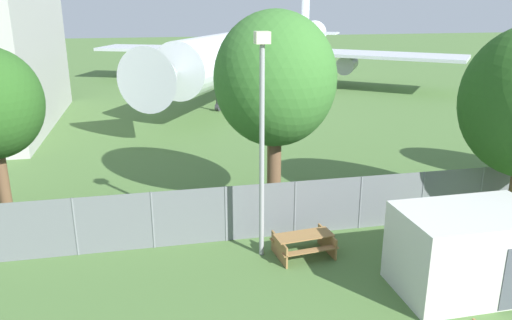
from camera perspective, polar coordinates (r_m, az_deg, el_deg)
perimeter_fence at (r=18.30m, az=4.46°, el=-5.51°), size 56.07×0.07×2.08m
airplane at (r=50.75m, az=1.13°, el=12.75°), size 35.15×42.00×11.70m
portable_cabin at (r=16.10m, az=23.12°, el=-9.53°), size 4.18×2.60×2.51m
picnic_bench_open_grass at (r=17.11m, az=5.47°, el=-9.33°), size 2.09×1.60×0.76m
tree_near_hangar at (r=19.66m, az=2.19°, el=9.14°), size 4.80×4.80×7.98m
light_mast at (r=15.67m, az=0.68°, el=4.07°), size 0.44×0.44×7.38m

